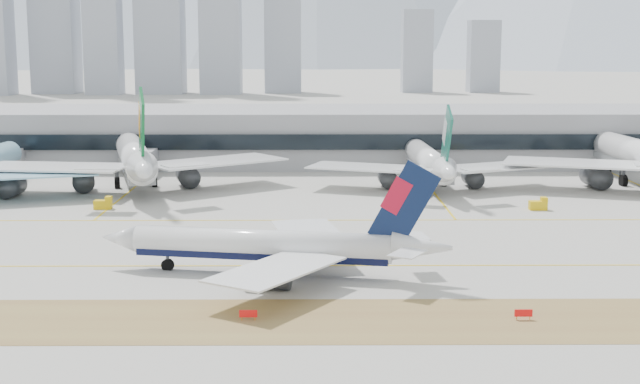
{
  "coord_description": "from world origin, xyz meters",
  "views": [
    {
      "loc": [
        -4.9,
        -136.51,
        33.57
      ],
      "look_at": [
        -3.73,
        18.0,
        7.5
      ],
      "focal_mm": 50.0,
      "sensor_mm": 36.0,
      "label": 1
    }
  ],
  "objects_px": {
    "taxiing_airliner": "(275,247)",
    "terminal": "(331,135)",
    "widebody_eva": "(135,160)",
    "widebody_cathay": "(430,163)"
  },
  "relations": [
    {
      "from": "taxiing_airliner",
      "to": "terminal",
      "type": "xyz_separation_m",
      "value": [
        10.56,
        125.23,
        3.25
      ]
    },
    {
      "from": "taxiing_airliner",
      "to": "terminal",
      "type": "relative_size",
      "value": 0.19
    },
    {
      "from": "taxiing_airliner",
      "to": "terminal",
      "type": "height_order",
      "value": "taxiing_airliner"
    },
    {
      "from": "widebody_cathay",
      "to": "taxiing_airliner",
      "type": "bearing_deg",
      "value": 155.66
    },
    {
      "from": "widebody_eva",
      "to": "terminal",
      "type": "height_order",
      "value": "widebody_eva"
    },
    {
      "from": "widebody_eva",
      "to": "terminal",
      "type": "relative_size",
      "value": 0.24
    },
    {
      "from": "widebody_eva",
      "to": "terminal",
      "type": "bearing_deg",
      "value": -59.5
    },
    {
      "from": "taxiing_airliner",
      "to": "widebody_eva",
      "type": "bearing_deg",
      "value": -54.72
    },
    {
      "from": "widebody_cathay",
      "to": "terminal",
      "type": "distance_m",
      "value": 50.43
    },
    {
      "from": "terminal",
      "to": "widebody_cathay",
      "type": "bearing_deg",
      "value": -63.61
    }
  ]
}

